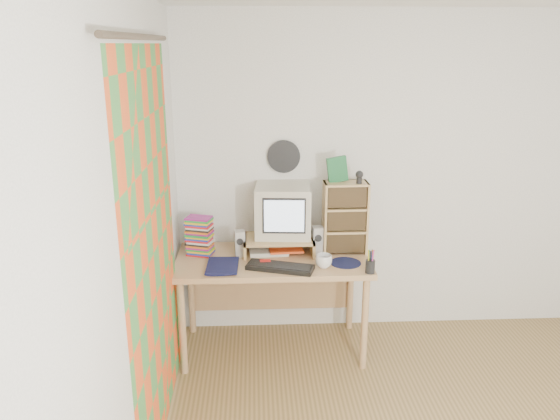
{
  "coord_description": "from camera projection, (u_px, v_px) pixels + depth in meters",
  "views": [
    {
      "loc": [
        -1.16,
        -2.32,
        2.25
      ],
      "look_at": [
        -0.98,
        1.33,
        1.13
      ],
      "focal_mm": 35.0,
      "sensor_mm": 36.0,
      "label": 1
    }
  ],
  "objects": [
    {
      "name": "red_box",
      "position": [
        265.0,
        263.0,
        3.84
      ],
      "size": [
        0.08,
        0.05,
        0.04
      ],
      "primitive_type": "cube",
      "rotation": [
        0.0,
        0.0,
        0.05
      ],
      "color": "red",
      "rests_on": "desk"
    },
    {
      "name": "curtain",
      "position": [
        154.0,
        254.0,
        2.97
      ],
      "size": [
        0.0,
        2.2,
        2.2
      ],
      "primitive_type": "plane",
      "rotation": [
        1.57,
        0.0,
        1.57
      ],
      "color": "#E55320",
      "rests_on": "left_wall"
    },
    {
      "name": "left_wall",
      "position": [
        125.0,
        272.0,
        2.48
      ],
      "size": [
        0.0,
        3.5,
        3.5
      ],
      "primitive_type": "plane",
      "rotation": [
        1.57,
        0.0,
        1.57
      ],
      "color": "white",
      "rests_on": "floor"
    },
    {
      "name": "mousepad",
      "position": [
        346.0,
        263.0,
        3.88
      ],
      "size": [
        0.28,
        0.28,
        0.0
      ],
      "primitive_type": "cylinder",
      "rotation": [
        0.0,
        0.0,
        0.32
      ],
      "color": "black",
      "rests_on": "desk"
    },
    {
      "name": "papers",
      "position": [
        275.0,
        250.0,
        4.08
      ],
      "size": [
        0.3,
        0.23,
        0.04
      ],
      "primitive_type": null,
      "rotation": [
        0.0,
        0.0,
        0.08
      ],
      "color": "silver",
      "rests_on": "desk"
    },
    {
      "name": "desk",
      "position": [
        272.0,
        271.0,
        4.08
      ],
      "size": [
        1.4,
        0.7,
        0.75
      ],
      "color": "tan",
      "rests_on": "floor"
    },
    {
      "name": "webcam",
      "position": [
        359.0,
        177.0,
        3.9
      ],
      "size": [
        0.06,
        0.06,
        0.09
      ],
      "primitive_type": null,
      "rotation": [
        0.0,
        0.0,
        -0.1
      ],
      "color": "black",
      "rests_on": "cd_rack"
    },
    {
      "name": "dvd_stack",
      "position": [
        200.0,
        239.0,
        4.01
      ],
      "size": [
        0.2,
        0.17,
        0.25
      ],
      "primitive_type": null,
      "rotation": [
        0.0,
        0.0,
        -0.3
      ],
      "color": "brown",
      "rests_on": "desk"
    },
    {
      "name": "pen_cup",
      "position": [
        370.0,
        264.0,
        3.7
      ],
      "size": [
        0.08,
        0.08,
        0.13
      ],
      "primitive_type": null,
      "rotation": [
        0.0,
        0.0,
        -0.31
      ],
      "color": "black",
      "rests_on": "desk"
    },
    {
      "name": "speaker_right",
      "position": [
        318.0,
        240.0,
        4.03
      ],
      "size": [
        0.09,
        0.09,
        0.21
      ],
      "primitive_type": "cube",
      "rotation": [
        0.0,
        0.0,
        0.13
      ],
      "color": "#B6B8BC",
      "rests_on": "desk"
    },
    {
      "name": "back_wall",
      "position": [
        403.0,
        178.0,
        4.24
      ],
      "size": [
        3.5,
        0.0,
        3.5
      ],
      "primitive_type": "plane",
      "rotation": [
        1.57,
        0.0,
        0.0
      ],
      "color": "white",
      "rests_on": "floor"
    },
    {
      "name": "mug",
      "position": [
        324.0,
        261.0,
        3.8
      ],
      "size": [
        0.12,
        0.12,
        0.09
      ],
      "primitive_type": "imported",
      "rotation": [
        0.0,
        0.0,
        0.04
      ],
      "color": "silver",
      "rests_on": "desk"
    },
    {
      "name": "cd_rack",
      "position": [
        345.0,
        218.0,
        4.02
      ],
      "size": [
        0.32,
        0.18,
        0.54
      ],
      "primitive_type": "cube",
      "rotation": [
        0.0,
        0.0,
        0.01
      ],
      "color": "tan",
      "rests_on": "desk"
    },
    {
      "name": "game_box",
      "position": [
        337.0,
        169.0,
        3.93
      ],
      "size": [
        0.15,
        0.05,
        0.18
      ],
      "primitive_type": "cube",
      "rotation": [
        0.0,
        0.0,
        0.14
      ],
      "color": "#1A5D31",
      "rests_on": "cd_rack"
    },
    {
      "name": "crt_monitor",
      "position": [
        283.0,
        211.0,
        4.04
      ],
      "size": [
        0.43,
        0.43,
        0.38
      ],
      "primitive_type": "cube",
      "rotation": [
        0.0,
        0.0,
        -0.07
      ],
      "color": "beige",
      "rests_on": "monitor_riser"
    },
    {
      "name": "keyboard",
      "position": [
        280.0,
        267.0,
        3.77
      ],
      "size": [
        0.49,
        0.29,
        0.03
      ],
      "primitive_type": "cube",
      "rotation": [
        0.0,
        0.0,
        -0.31
      ],
      "color": "black",
      "rests_on": "desk"
    },
    {
      "name": "wall_disc",
      "position": [
        284.0,
        157.0,
        4.12
      ],
      "size": [
        0.25,
        0.02,
        0.25
      ],
      "primitive_type": "cylinder",
      "rotation": [
        1.57,
        0.0,
        0.0
      ],
      "color": "black",
      "rests_on": "back_wall"
    },
    {
      "name": "monitor_riser",
      "position": [
        279.0,
        241.0,
        4.05
      ],
      "size": [
        0.52,
        0.3,
        0.12
      ],
      "color": "tan",
      "rests_on": "desk"
    },
    {
      "name": "diary",
      "position": [
        207.0,
        264.0,
        3.79
      ],
      "size": [
        0.27,
        0.21,
        0.05
      ],
      "primitive_type": "imported",
      "rotation": [
        0.0,
        0.0,
        -0.03
      ],
      "color": "#10133A",
      "rests_on": "desk"
    },
    {
      "name": "speaker_left",
      "position": [
        240.0,
        243.0,
        3.99
      ],
      "size": [
        0.08,
        0.08,
        0.19
      ],
      "primitive_type": "cube",
      "rotation": [
        0.0,
        0.0,
        0.13
      ],
      "color": "#B6B8BC",
      "rests_on": "desk"
    }
  ]
}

